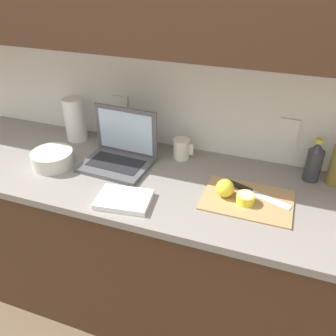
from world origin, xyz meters
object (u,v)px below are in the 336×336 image
(laptop, at_px, (120,151))
(lemon_half_cut, at_px, (245,198))
(knife, at_px, (248,190))
(paper_towel_roll, at_px, (75,119))
(bowl_white, at_px, (53,159))
(bottle_green_soda, at_px, (314,162))
(measuring_cup, at_px, (182,149))
(cutting_board, at_px, (247,200))
(lemon_whole_beside, at_px, (225,188))

(laptop, distance_m, lemon_half_cut, 0.65)
(knife, bearing_deg, paper_towel_roll, -172.79)
(bowl_white, bearing_deg, bottle_green_soda, 13.93)
(lemon_half_cut, bearing_deg, bottle_green_soda, 48.59)
(laptop, relative_size, lemon_half_cut, 4.42)
(knife, height_order, measuring_cup, measuring_cup)
(bowl_white, bearing_deg, paper_towel_roll, 98.33)
(laptop, height_order, paper_towel_roll, laptop)
(laptop, height_order, cutting_board, laptop)
(laptop, bearing_deg, knife, -1.41)
(cutting_board, distance_m, bowl_white, 0.93)
(lemon_whole_beside, height_order, bowl_white, lemon_whole_beside)
(bottle_green_soda, distance_m, bowl_white, 1.21)
(lemon_whole_beside, xyz_separation_m, bowl_white, (-0.84, -0.03, -0.01))
(cutting_board, bearing_deg, knife, 99.70)
(bowl_white, bearing_deg, knife, 5.47)
(cutting_board, relative_size, lemon_half_cut, 4.84)
(cutting_board, bearing_deg, lemon_whole_beside, -175.40)
(bottle_green_soda, bearing_deg, paper_towel_roll, -179.62)
(lemon_whole_beside, distance_m, measuring_cup, 0.37)
(lemon_half_cut, bearing_deg, measuring_cup, 143.31)
(lemon_half_cut, xyz_separation_m, paper_towel_roll, (-0.97, 0.28, 0.09))
(lemon_half_cut, bearing_deg, bowl_white, -179.50)
(cutting_board, distance_m, lemon_half_cut, 0.03)
(lemon_half_cut, xyz_separation_m, bowl_white, (-0.93, -0.01, 0.01))
(knife, relative_size, bottle_green_soda, 1.36)
(bottle_green_soda, bearing_deg, laptop, -170.03)
(knife, height_order, lemon_half_cut, lemon_half_cut)
(bottle_green_soda, xyz_separation_m, paper_towel_roll, (-1.22, -0.01, 0.02))
(laptop, height_order, measuring_cup, laptop)
(bottle_green_soda, bearing_deg, lemon_whole_beside, -141.92)
(measuring_cup, bearing_deg, laptop, -152.09)
(cutting_board, relative_size, paper_towel_roll, 1.58)
(paper_towel_roll, bearing_deg, lemon_half_cut, -15.90)
(paper_towel_roll, bearing_deg, bottle_green_soda, 0.38)
(knife, xyz_separation_m, measuring_cup, (-0.36, 0.19, 0.03))
(measuring_cup, height_order, bowl_white, measuring_cup)
(lemon_half_cut, height_order, paper_towel_roll, paper_towel_roll)
(laptop, xyz_separation_m, bottle_green_soda, (0.88, 0.16, 0.03))
(measuring_cup, bearing_deg, bowl_white, -153.66)
(laptop, relative_size, knife, 1.20)
(lemon_whole_beside, bearing_deg, lemon_half_cut, -10.65)
(measuring_cup, bearing_deg, lemon_half_cut, -36.69)
(lemon_half_cut, xyz_separation_m, lemon_whole_beside, (-0.09, 0.02, 0.02))
(measuring_cup, xyz_separation_m, paper_towel_roll, (-0.60, 0.00, 0.07))
(lemon_whole_beside, height_order, paper_towel_roll, paper_towel_roll)
(bottle_green_soda, xyz_separation_m, measuring_cup, (-0.61, -0.01, -0.04))
(cutting_board, xyz_separation_m, lemon_whole_beside, (-0.10, -0.01, 0.04))
(bottle_green_soda, bearing_deg, lemon_half_cut, -131.41)
(laptop, relative_size, cutting_board, 0.91)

